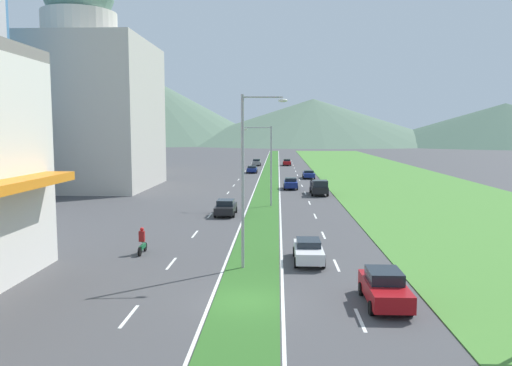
{
  "coord_description": "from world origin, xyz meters",
  "views": [
    {
      "loc": [
        1.48,
        -23.57,
        8.23
      ],
      "look_at": [
        -0.69,
        26.74,
        2.99
      ],
      "focal_mm": 35.56,
      "sensor_mm": 36.0,
      "label": 1
    }
  ],
  "objects_px": {
    "street_lamp_near": "(247,171)",
    "pickup_truck_0": "(319,187)",
    "car_5": "(226,207)",
    "car_0": "(257,162)",
    "motorcycle_rider": "(142,243)",
    "car_1": "(309,174)",
    "car_2": "(308,250)",
    "street_lamp_mid": "(268,160)",
    "car_3": "(287,162)",
    "car_7": "(385,288)",
    "car_4": "(252,169)",
    "car_8": "(291,183)"
  },
  "relations": [
    {
      "from": "street_lamp_near",
      "to": "pickup_truck_0",
      "type": "height_order",
      "value": "street_lamp_near"
    },
    {
      "from": "pickup_truck_0",
      "to": "car_5",
      "type": "bearing_deg",
      "value": -32.89
    },
    {
      "from": "car_0",
      "to": "motorcycle_rider",
      "type": "relative_size",
      "value": 2.38
    },
    {
      "from": "car_1",
      "to": "car_2",
      "type": "bearing_deg",
      "value": -3.45
    },
    {
      "from": "street_lamp_mid",
      "to": "car_3",
      "type": "distance_m",
      "value": 65.13
    },
    {
      "from": "car_5",
      "to": "car_7",
      "type": "distance_m",
      "value": 27.02
    },
    {
      "from": "car_4",
      "to": "pickup_truck_0",
      "type": "height_order",
      "value": "pickup_truck_0"
    },
    {
      "from": "street_lamp_near",
      "to": "car_7",
      "type": "distance_m",
      "value": 10.42
    },
    {
      "from": "car_0",
      "to": "car_5",
      "type": "xyz_separation_m",
      "value": [
        -0.08,
        -69.76,
        -0.02
      ]
    },
    {
      "from": "car_2",
      "to": "car_5",
      "type": "xyz_separation_m",
      "value": [
        -6.99,
        17.37,
        0.04
      ]
    },
    {
      "from": "car_1",
      "to": "car_2",
      "type": "xyz_separation_m",
      "value": [
        -3.37,
        -55.83,
        0.01
      ]
    },
    {
      "from": "street_lamp_near",
      "to": "pickup_truck_0",
      "type": "bearing_deg",
      "value": 78.55
    },
    {
      "from": "car_1",
      "to": "car_3",
      "type": "xyz_separation_m",
      "value": [
        -3.17,
        32.35,
        0.04
      ]
    },
    {
      "from": "car_1",
      "to": "motorcycle_rider",
      "type": "relative_size",
      "value": 2.33
    },
    {
      "from": "street_lamp_near",
      "to": "car_5",
      "type": "height_order",
      "value": "street_lamp_near"
    },
    {
      "from": "street_lamp_near",
      "to": "street_lamp_mid",
      "type": "distance_m",
      "value": 24.96
    },
    {
      "from": "car_1",
      "to": "car_4",
      "type": "height_order",
      "value": "car_1"
    },
    {
      "from": "car_1",
      "to": "car_2",
      "type": "relative_size",
      "value": 1.04
    },
    {
      "from": "car_4",
      "to": "car_7",
      "type": "bearing_deg",
      "value": -172.28
    },
    {
      "from": "street_lamp_near",
      "to": "car_4",
      "type": "bearing_deg",
      "value": 92.68
    },
    {
      "from": "car_4",
      "to": "pickup_truck_0",
      "type": "bearing_deg",
      "value": -162.83
    },
    {
      "from": "car_8",
      "to": "motorcycle_rider",
      "type": "bearing_deg",
      "value": -15.86
    },
    {
      "from": "car_3",
      "to": "car_8",
      "type": "xyz_separation_m",
      "value": [
        -0.31,
        -48.32,
        0.03
      ]
    },
    {
      "from": "street_lamp_near",
      "to": "motorcycle_rider",
      "type": "relative_size",
      "value": 5.15
    },
    {
      "from": "car_2",
      "to": "car_7",
      "type": "bearing_deg",
      "value": 22.23
    },
    {
      "from": "car_0",
      "to": "car_4",
      "type": "distance_m",
      "value": 20.4
    },
    {
      "from": "car_4",
      "to": "car_2",
      "type": "bearing_deg",
      "value": -174.05
    },
    {
      "from": "car_1",
      "to": "car_7",
      "type": "bearing_deg",
      "value": -0.21
    },
    {
      "from": "car_1",
      "to": "car_8",
      "type": "xyz_separation_m",
      "value": [
        -3.49,
        -15.97,
        0.07
      ]
    },
    {
      "from": "car_7",
      "to": "car_3",
      "type": "bearing_deg",
      "value": -178.24
    },
    {
      "from": "car_4",
      "to": "car_7",
      "type": "distance_m",
      "value": 75.09
    },
    {
      "from": "car_4",
      "to": "street_lamp_near",
      "type": "bearing_deg",
      "value": -177.32
    },
    {
      "from": "car_0",
      "to": "car_8",
      "type": "relative_size",
      "value": 1.12
    },
    {
      "from": "street_lamp_mid",
      "to": "car_1",
      "type": "relative_size",
      "value": 1.87
    },
    {
      "from": "street_lamp_mid",
      "to": "pickup_truck_0",
      "type": "distance_m",
      "value": 12.64
    },
    {
      "from": "car_3",
      "to": "motorcycle_rider",
      "type": "bearing_deg",
      "value": -7.36
    },
    {
      "from": "street_lamp_mid",
      "to": "motorcycle_rider",
      "type": "distance_m",
      "value": 23.43
    },
    {
      "from": "car_4",
      "to": "car_5",
      "type": "xyz_separation_m",
      "value": [
        -0.04,
        -49.36,
        0.06
      ]
    },
    {
      "from": "car_0",
      "to": "car_8",
      "type": "bearing_deg",
      "value": -171.82
    },
    {
      "from": "car_5",
      "to": "street_lamp_mid",
      "type": "bearing_deg",
      "value": -33.84
    },
    {
      "from": "car_0",
      "to": "street_lamp_mid",
      "type": "bearing_deg",
      "value": -176.53
    },
    {
      "from": "street_lamp_near",
      "to": "car_8",
      "type": "relative_size",
      "value": 2.42
    },
    {
      "from": "car_1",
      "to": "car_4",
      "type": "distance_m",
      "value": 15.01
    },
    {
      "from": "car_1",
      "to": "pickup_truck_0",
      "type": "relative_size",
      "value": 0.86
    },
    {
      "from": "car_5",
      "to": "motorcycle_rider",
      "type": "bearing_deg",
      "value": 165.79
    },
    {
      "from": "street_lamp_near",
      "to": "car_7",
      "type": "height_order",
      "value": "street_lamp_near"
    },
    {
      "from": "car_0",
      "to": "car_3",
      "type": "height_order",
      "value": "car_0"
    },
    {
      "from": "street_lamp_near",
      "to": "car_3",
      "type": "relative_size",
      "value": 2.16
    },
    {
      "from": "car_0",
      "to": "car_5",
      "type": "distance_m",
      "value": 69.76
    },
    {
      "from": "car_3",
      "to": "car_7",
      "type": "xyz_separation_m",
      "value": [
        2.94,
        -95.85,
        0.05
      ]
    }
  ]
}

